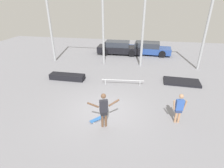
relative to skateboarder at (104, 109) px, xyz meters
name	(u,v)px	position (x,y,z in m)	size (l,w,h in m)	color
ground_plane	(105,111)	(-0.23, 1.20, -0.99)	(36.00, 36.00, 0.00)	gray
skateboarder	(104,109)	(0.00, 0.00, 0.00)	(1.37, 0.60, 1.74)	brown
skateboard	(97,119)	(-0.43, 0.39, -0.93)	(0.69, 0.74, 0.08)	#2D66B2
grind_box	(67,77)	(-3.80, 4.70, -0.78)	(2.56, 0.69, 0.41)	black
manual_pad	(182,82)	(4.41, 5.53, -0.91)	(2.44, 1.26, 0.16)	black
grind_rail	(123,81)	(0.33, 4.49, -0.68)	(2.89, 0.30, 0.39)	#B7BABF
canopy_support_left	(76,24)	(-4.30, 8.61, 2.45)	(5.00, 0.20, 5.70)	#A5A8AD
canopy_support_right	(174,26)	(3.83, 8.61, 2.45)	(5.00, 0.20, 5.70)	#A5A8AD
parked_car_black	(119,48)	(-1.00, 11.95, -0.33)	(4.53, 1.89, 1.36)	black
parked_car_blue	(148,48)	(2.11, 12.34, -0.35)	(4.65, 2.12, 1.30)	#284793
bystander	(179,107)	(3.38, 0.89, -0.13)	(0.65, 0.23, 1.55)	tan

